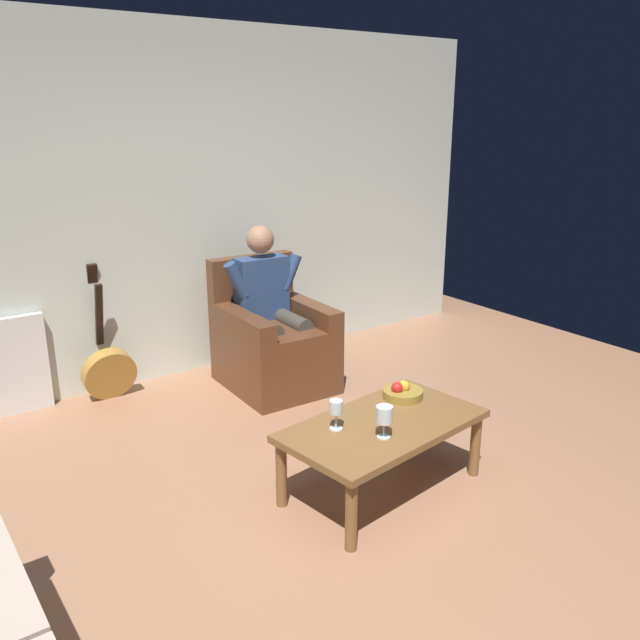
% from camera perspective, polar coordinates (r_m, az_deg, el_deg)
% --- Properties ---
extents(ground_plane, '(6.91, 6.91, 0.00)m').
position_cam_1_polar(ground_plane, '(3.42, 9.75, -19.24)').
color(ground_plane, '#A07052').
extents(wall_back, '(5.88, 0.06, 2.68)m').
position_cam_1_polar(wall_back, '(5.25, -12.58, 9.50)').
color(wall_back, silver).
rests_on(wall_back, ground).
extents(armchair, '(0.72, 0.86, 0.96)m').
position_cam_1_polar(armchair, '(5.10, -4.13, -2.04)').
color(armchair, brown).
rests_on(armchair, ground).
extents(person_seated, '(0.66, 0.61, 1.22)m').
position_cam_1_polar(person_seated, '(5.02, -4.35, 1.58)').
color(person_seated, navy).
rests_on(person_seated, ground).
extents(coffee_table, '(1.20, 0.77, 0.41)m').
position_cam_1_polar(coffee_table, '(3.70, 5.45, -9.48)').
color(coffee_table, brown).
rests_on(coffee_table, ground).
extents(guitar, '(0.39, 0.30, 1.00)m').
position_cam_1_polar(guitar, '(5.12, -17.72, -4.05)').
color(guitar, '#B48036').
rests_on(guitar, ground).
extents(radiator, '(0.57, 0.06, 0.70)m').
position_cam_1_polar(radiator, '(5.07, -25.46, -3.70)').
color(radiator, white).
rests_on(radiator, ground).
extents(wine_glass_near, '(0.09, 0.09, 0.18)m').
position_cam_1_polar(wine_glass_near, '(3.46, 5.54, -8.23)').
color(wine_glass_near, silver).
rests_on(wine_glass_near, coffee_table).
extents(wine_glass_far, '(0.07, 0.07, 0.17)m').
position_cam_1_polar(wine_glass_far, '(3.53, 1.39, -7.65)').
color(wine_glass_far, silver).
rests_on(wine_glass_far, coffee_table).
extents(fruit_bowl, '(0.24, 0.24, 0.11)m').
position_cam_1_polar(fruit_bowl, '(3.97, 7.09, -6.20)').
color(fruit_bowl, olive).
rests_on(fruit_bowl, coffee_table).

